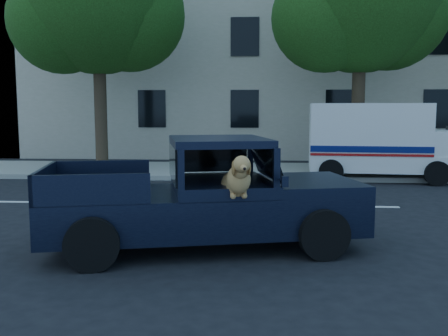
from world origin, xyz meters
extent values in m
plane|color=black|center=(0.00, 0.00, 0.00)|extent=(120.00, 120.00, 0.00)
cube|color=gray|center=(0.00, 9.20, 0.07)|extent=(60.00, 4.00, 0.15)
cylinder|color=#332619|center=(-4.00, 9.60, 2.20)|extent=(0.44, 0.44, 4.40)
sphere|color=#18320C|center=(-5.20, 9.30, 5.20)|extent=(3.60, 3.60, 3.60)
sphere|color=#18320C|center=(-3.00, 9.90, 5.50)|extent=(4.00, 4.00, 4.00)
cylinder|color=#332619|center=(5.00, 9.60, 2.20)|extent=(0.44, 0.44, 4.40)
sphere|color=#18320C|center=(3.80, 9.30, 5.20)|extent=(3.60, 3.60, 3.60)
sphere|color=#18320C|center=(6.00, 9.90, 5.50)|extent=(4.00, 4.00, 4.00)
cube|color=beige|center=(3.00, 16.50, 4.50)|extent=(26.00, 6.00, 9.00)
cube|color=black|center=(0.78, -0.10, 0.59)|extent=(5.20, 2.95, 0.62)
cube|color=black|center=(2.48, 0.29, 0.98)|extent=(1.80, 2.16, 0.15)
cube|color=black|center=(1.01, -0.05, 1.69)|extent=(1.83, 2.09, 0.11)
cube|color=black|center=(1.75, 0.13, 1.37)|extent=(0.60, 1.63, 0.53)
cube|color=black|center=(1.29, -0.42, 0.77)|extent=(0.62, 0.62, 0.36)
cube|color=black|center=(2.01, -1.02, 1.21)|extent=(0.10, 0.07, 0.15)
cube|color=silver|center=(5.38, 7.81, 0.57)|extent=(4.46, 2.28, 0.51)
cube|color=silver|center=(4.97, 7.84, 1.59)|extent=(3.64, 2.22, 1.54)
cube|color=silver|center=(7.08, 7.68, 1.18)|extent=(1.07, 1.97, 0.72)
cube|color=#0B1454|center=(4.90, 6.86, 1.03)|extent=(3.49, 0.29, 0.19)
cube|color=#9E0F0F|center=(4.90, 6.86, 0.86)|extent=(3.49, 0.29, 0.07)
camera|label=1|loc=(1.66, -7.87, 2.21)|focal=40.00mm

